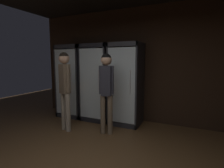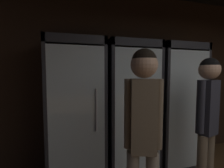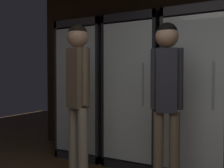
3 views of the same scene
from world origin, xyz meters
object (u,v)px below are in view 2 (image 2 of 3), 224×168
object	(u,v)px
shopper_far	(208,113)
cooler_far_left	(76,112)
cooler_left	(128,110)
cooler_center	(172,106)
shopper_near	(143,126)

from	to	relation	value
shopper_far	cooler_far_left	bearing A→B (deg)	150.04
cooler_left	cooler_center	world-z (taller)	same
cooler_far_left	shopper_far	bearing A→B (deg)	-29.96
cooler_far_left	shopper_far	size ratio (longest dim) A/B	1.16
cooler_far_left	cooler_center	size ratio (longest dim) A/B	1.00
cooler_left	shopper_near	size ratio (longest dim) A/B	1.14
cooler_center	cooler_left	bearing A→B (deg)	179.89
cooler_far_left	cooler_center	xyz separation A→B (m)	(1.54, -0.00, -0.00)
cooler_far_left	shopper_near	world-z (taller)	cooler_far_left
shopper_near	shopper_far	distance (m)	0.91
cooler_far_left	cooler_left	xyz separation A→B (m)	(0.77, -0.00, -0.01)
cooler_left	cooler_center	xyz separation A→B (m)	(0.77, -0.00, 0.01)
cooler_center	shopper_near	world-z (taller)	cooler_center
cooler_far_left	cooler_center	distance (m)	1.54
cooler_center	shopper_near	size ratio (longest dim) A/B	1.14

